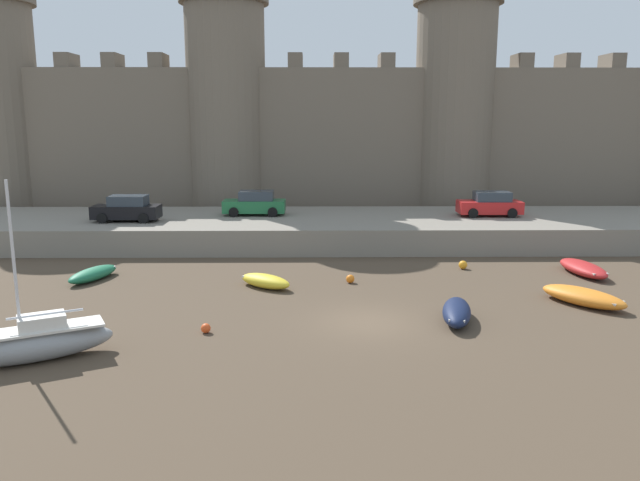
{
  "coord_description": "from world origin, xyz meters",
  "views": [
    {
      "loc": [
        -2.21,
        -23.57,
        7.95
      ],
      "look_at": [
        -1.88,
        4.09,
        2.5
      ],
      "focal_mm": 35.0,
      "sensor_mm": 36.0,
      "label": 1
    }
  ],
  "objects_px": {
    "mooring_buoy_mid_mud": "(350,279)",
    "car_quay_centre_east": "(490,204)",
    "rowboat_foreground_left": "(583,296)",
    "rowboat_near_channel_right": "(583,268)",
    "rowboat_foreground_centre": "(457,312)",
    "mooring_buoy_near_shore": "(463,265)",
    "sailboat_midflat_centre": "(31,343)",
    "mooring_buoy_near_channel": "(206,328)",
    "rowboat_foreground_right": "(265,281)",
    "car_quay_centre_west": "(127,209)",
    "car_quay_west": "(255,203)",
    "rowboat_near_channel_left": "(93,274)"
  },
  "relations": [
    {
      "from": "mooring_buoy_near_channel",
      "to": "mooring_buoy_near_shore",
      "type": "height_order",
      "value": "mooring_buoy_near_shore"
    },
    {
      "from": "rowboat_foreground_left",
      "to": "mooring_buoy_mid_mud",
      "type": "distance_m",
      "value": 10.55
    },
    {
      "from": "car_quay_centre_west",
      "to": "mooring_buoy_near_shore",
      "type": "bearing_deg",
      "value": -18.09
    },
    {
      "from": "sailboat_midflat_centre",
      "to": "mooring_buoy_near_shore",
      "type": "bearing_deg",
      "value": 36.14
    },
    {
      "from": "rowboat_near_channel_left",
      "to": "sailboat_midflat_centre",
      "type": "height_order",
      "value": "sailboat_midflat_centre"
    },
    {
      "from": "rowboat_foreground_centre",
      "to": "sailboat_midflat_centre",
      "type": "xyz_separation_m",
      "value": [
        -15.02,
        -3.91,
        0.23
      ]
    },
    {
      "from": "rowboat_near_channel_left",
      "to": "car_quay_centre_west",
      "type": "height_order",
      "value": "car_quay_centre_west"
    },
    {
      "from": "rowboat_near_channel_left",
      "to": "mooring_buoy_near_shore",
      "type": "bearing_deg",
      "value": 6.28
    },
    {
      "from": "rowboat_near_channel_left",
      "to": "sailboat_midflat_centre",
      "type": "xyz_separation_m",
      "value": [
        1.64,
        -10.59,
        0.32
      ]
    },
    {
      "from": "sailboat_midflat_centre",
      "to": "mooring_buoy_mid_mud",
      "type": "distance_m",
      "value": 14.91
    },
    {
      "from": "mooring_buoy_near_shore",
      "to": "car_quay_west",
      "type": "distance_m",
      "value": 14.98
    },
    {
      "from": "sailboat_midflat_centre",
      "to": "rowboat_foreground_right",
      "type": "bearing_deg",
      "value": 52.14
    },
    {
      "from": "rowboat_foreground_centre",
      "to": "mooring_buoy_near_shore",
      "type": "distance_m",
      "value": 9.09
    },
    {
      "from": "rowboat_foreground_centre",
      "to": "rowboat_near_channel_left",
      "type": "distance_m",
      "value": 17.95
    },
    {
      "from": "rowboat_foreground_right",
      "to": "car_quay_west",
      "type": "xyz_separation_m",
      "value": [
        -1.58,
        12.46,
        2.02
      ]
    },
    {
      "from": "rowboat_foreground_right",
      "to": "mooring_buoy_near_shore",
      "type": "distance_m",
      "value": 10.92
    },
    {
      "from": "sailboat_midflat_centre",
      "to": "mooring_buoy_near_channel",
      "type": "distance_m",
      "value": 5.96
    },
    {
      "from": "rowboat_near_channel_left",
      "to": "mooring_buoy_mid_mud",
      "type": "xyz_separation_m",
      "value": [
        12.8,
        -0.71,
        -0.12
      ]
    },
    {
      "from": "sailboat_midflat_centre",
      "to": "mooring_buoy_near_channel",
      "type": "xyz_separation_m",
      "value": [
        5.29,
        2.71,
        -0.46
      ]
    },
    {
      "from": "mooring_buoy_near_channel",
      "to": "car_quay_centre_east",
      "type": "xyz_separation_m",
      "value": [
        15.74,
        18.23,
        2.17
      ]
    },
    {
      "from": "car_quay_west",
      "to": "rowboat_foreground_left",
      "type": "bearing_deg",
      "value": -44.8
    },
    {
      "from": "mooring_buoy_near_channel",
      "to": "rowboat_foreground_centre",
      "type": "bearing_deg",
      "value": 7.03
    },
    {
      "from": "rowboat_near_channel_left",
      "to": "mooring_buoy_near_shore",
      "type": "relative_size",
      "value": 7.67
    },
    {
      "from": "mooring_buoy_mid_mud",
      "to": "car_quay_west",
      "type": "bearing_deg",
      "value": 115.97
    },
    {
      "from": "rowboat_foreground_centre",
      "to": "rowboat_near_channel_left",
      "type": "height_order",
      "value": "rowboat_foreground_centre"
    },
    {
      "from": "rowboat_near_channel_right",
      "to": "mooring_buoy_near_channel",
      "type": "bearing_deg",
      "value": -154.18
    },
    {
      "from": "rowboat_foreground_left",
      "to": "car_quay_centre_east",
      "type": "distance_m",
      "value": 14.95
    },
    {
      "from": "mooring_buoy_near_channel",
      "to": "car_quay_west",
      "type": "distance_m",
      "value": 18.96
    },
    {
      "from": "rowboat_near_channel_left",
      "to": "car_quay_centre_east",
      "type": "height_order",
      "value": "car_quay_centre_east"
    },
    {
      "from": "mooring_buoy_mid_mud",
      "to": "rowboat_near_channel_left",
      "type": "bearing_deg",
      "value": 176.81
    },
    {
      "from": "mooring_buoy_near_channel",
      "to": "mooring_buoy_near_shore",
      "type": "relative_size",
      "value": 0.81
    },
    {
      "from": "mooring_buoy_mid_mud",
      "to": "rowboat_foreground_centre",
      "type": "bearing_deg",
      "value": -57.16
    },
    {
      "from": "rowboat_foreground_right",
      "to": "rowboat_foreground_centre",
      "type": "bearing_deg",
      "value": -33.05
    },
    {
      "from": "rowboat_foreground_centre",
      "to": "sailboat_midflat_centre",
      "type": "relative_size",
      "value": 0.58
    },
    {
      "from": "rowboat_near_channel_right",
      "to": "mooring_buoy_near_channel",
      "type": "relative_size",
      "value": 10.76
    },
    {
      "from": "rowboat_foreground_left",
      "to": "car_quay_centre_west",
      "type": "distance_m",
      "value": 26.77
    },
    {
      "from": "rowboat_foreground_left",
      "to": "rowboat_near_channel_right",
      "type": "distance_m",
      "value": 5.76
    },
    {
      "from": "rowboat_foreground_right",
      "to": "car_quay_west",
      "type": "height_order",
      "value": "car_quay_west"
    },
    {
      "from": "rowboat_foreground_centre",
      "to": "rowboat_near_channel_right",
      "type": "bearing_deg",
      "value": 42.24
    },
    {
      "from": "rowboat_foreground_right",
      "to": "car_quay_centre_west",
      "type": "relative_size",
      "value": 0.71
    },
    {
      "from": "rowboat_foreground_right",
      "to": "rowboat_foreground_left",
      "type": "bearing_deg",
      "value": -11.99
    },
    {
      "from": "mooring_buoy_near_shore",
      "to": "car_quay_west",
      "type": "relative_size",
      "value": 0.11
    },
    {
      "from": "car_quay_centre_west",
      "to": "car_quay_centre_east",
      "type": "distance_m",
      "value": 23.42
    },
    {
      "from": "mooring_buoy_mid_mud",
      "to": "car_quay_centre_east",
      "type": "relative_size",
      "value": 0.1
    },
    {
      "from": "rowboat_near_channel_right",
      "to": "sailboat_midflat_centre",
      "type": "relative_size",
      "value": 0.66
    },
    {
      "from": "rowboat_near_channel_right",
      "to": "car_quay_centre_east",
      "type": "distance_m",
      "value": 9.99
    },
    {
      "from": "mooring_buoy_mid_mud",
      "to": "rowboat_foreground_right",
      "type": "bearing_deg",
      "value": -168.97
    },
    {
      "from": "rowboat_foreground_centre",
      "to": "car_quay_west",
      "type": "xyz_separation_m",
      "value": [
        -9.54,
        17.64,
        1.94
      ]
    },
    {
      "from": "car_quay_west",
      "to": "rowboat_near_channel_right",
      "type": "bearing_deg",
      "value": -29.65
    },
    {
      "from": "rowboat_foreground_left",
      "to": "rowboat_near_channel_right",
      "type": "bearing_deg",
      "value": 66.8
    }
  ]
}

